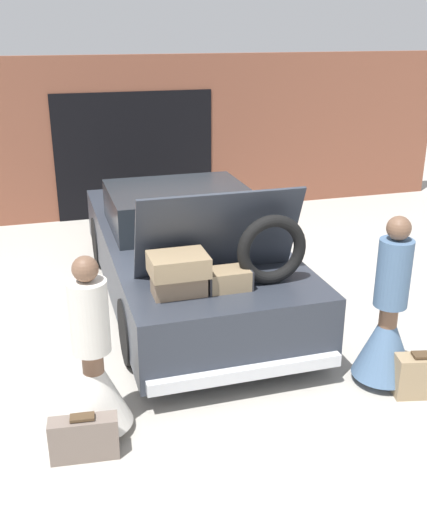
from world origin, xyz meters
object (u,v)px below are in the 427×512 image
person_right (387,326)px  suitcase_beside_left_person (84,438)px  person_left (94,372)px  suitcase_beside_right_person (418,376)px  car (185,251)px

person_right → suitcase_beside_left_person: size_ratio=3.02×
person_left → suitcase_beside_left_person: 0.53m
suitcase_beside_left_person → suitcase_beside_right_person: (3.07, 0.01, 0.02)m
car → suitcase_beside_left_person: bearing=-118.7°
car → person_left: car is taller
person_right → car: bearing=31.3°
car → person_right: 2.80m
person_left → suitcase_beside_right_person: person_left is taller
person_left → suitcase_beside_right_person: 2.97m
person_right → suitcase_beside_right_person: bearing=-147.3°
suitcase_beside_left_person → person_left: bearing=67.8°
car → suitcase_beside_right_person: size_ratio=10.20×
person_right → suitcase_beside_right_person: 0.53m
car → person_right: car is taller
person_left → suitcase_beside_right_person: size_ratio=3.43×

